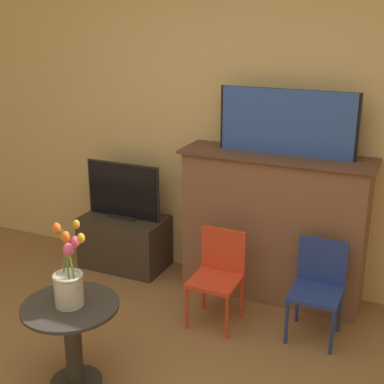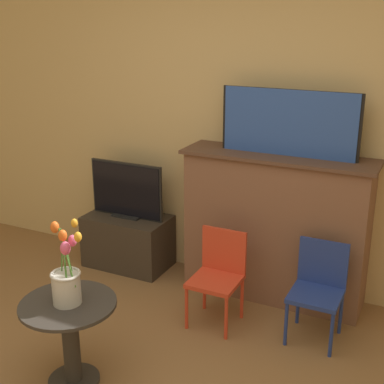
# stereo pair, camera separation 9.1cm
# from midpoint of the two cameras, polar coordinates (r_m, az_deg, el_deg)

# --- Properties ---
(wall_back) EXTENTS (8.00, 0.06, 2.70)m
(wall_back) POSITION_cam_midpoint_polar(r_m,az_deg,el_deg) (4.13, 6.81, 8.15)
(wall_back) COLOR tan
(wall_back) RESTS_ON ground
(fireplace_mantel) EXTENTS (1.40, 0.41, 1.13)m
(fireplace_mantel) POSITION_cam_midpoint_polar(r_m,az_deg,el_deg) (4.06, 9.51, -3.56)
(fireplace_mantel) COLOR brown
(fireplace_mantel) RESTS_ON ground
(painting) EXTENTS (0.99, 0.03, 0.46)m
(painting) POSITION_cam_midpoint_polar(r_m,az_deg,el_deg) (3.83, 10.96, 7.25)
(painting) COLOR black
(painting) RESTS_ON fireplace_mantel
(tv_stand) EXTENTS (0.71, 0.42, 0.45)m
(tv_stand) POSITION_cam_midpoint_polar(r_m,az_deg,el_deg) (4.64, -6.27, -5.20)
(tv_stand) COLOR #382D23
(tv_stand) RESTS_ON ground
(tv_monitor) EXTENTS (0.67, 0.12, 0.47)m
(tv_monitor) POSITION_cam_midpoint_polar(r_m,az_deg,el_deg) (4.49, -6.43, 0.12)
(tv_monitor) COLOR black
(tv_monitor) RESTS_ON tv_stand
(chair_red) EXTENTS (0.33, 0.33, 0.66)m
(chair_red) POSITION_cam_midpoint_polar(r_m,az_deg,el_deg) (3.77, 3.55, -8.46)
(chair_red) COLOR red
(chair_red) RESTS_ON ground
(chair_blue) EXTENTS (0.33, 0.33, 0.66)m
(chair_blue) POSITION_cam_midpoint_polar(r_m,az_deg,el_deg) (3.69, 14.04, -9.61)
(chair_blue) COLOR navy
(chair_blue) RESTS_ON ground
(side_table) EXTENTS (0.55, 0.55, 0.53)m
(side_table) POSITION_cam_midpoint_polar(r_m,az_deg,el_deg) (3.25, -12.07, -14.31)
(side_table) COLOR #332D28
(side_table) RESTS_ON ground
(vase_tulips) EXTENTS (0.26, 0.20, 0.48)m
(vase_tulips) POSITION_cam_midpoint_polar(r_m,az_deg,el_deg) (3.08, -12.42, -9.13)
(vase_tulips) COLOR beige
(vase_tulips) RESTS_ON side_table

